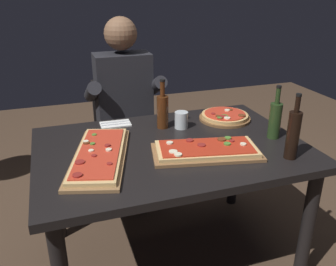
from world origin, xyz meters
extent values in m
plane|color=#4C3828|center=(0.00, 0.00, 0.00)|extent=(6.40, 6.40, 0.00)
cube|color=black|center=(0.00, 0.00, 0.72)|extent=(1.40, 0.96, 0.04)
cylinder|color=black|center=(0.62, -0.40, 0.35)|extent=(0.07, 0.07, 0.70)
cylinder|color=black|center=(-0.62, 0.40, 0.35)|extent=(0.07, 0.07, 0.70)
cylinder|color=black|center=(0.62, 0.40, 0.35)|extent=(0.07, 0.07, 0.70)
cube|color=brown|center=(0.13, -0.15, 0.75)|extent=(0.58, 0.36, 0.02)
cube|color=#DBB270|center=(0.13, -0.15, 0.77)|extent=(0.53, 0.32, 0.02)
cube|color=#B72D19|center=(0.13, -0.15, 0.78)|extent=(0.49, 0.29, 0.01)
cylinder|color=beige|center=(-0.03, -0.06, 0.79)|extent=(0.03, 0.03, 0.01)
cylinder|color=maroon|center=(0.28, -0.14, 0.79)|extent=(0.02, 0.02, 0.01)
cylinder|color=beige|center=(-0.03, -0.20, 0.79)|extent=(0.04, 0.04, 0.01)
cylinder|color=beige|center=(0.32, -0.20, 0.79)|extent=(0.03, 0.03, 0.01)
cylinder|color=#4C7F2D|center=(0.28, -0.10, 0.79)|extent=(0.03, 0.03, 0.01)
cylinder|color=beige|center=(-0.04, -0.16, 0.78)|extent=(0.04, 0.04, 0.01)
cylinder|color=maroon|center=(0.08, -0.07, 0.79)|extent=(0.04, 0.04, 0.01)
cylinder|color=maroon|center=(0.11, -0.14, 0.78)|extent=(0.04, 0.04, 0.01)
cylinder|color=#4C7F2D|center=(0.24, -0.17, 0.79)|extent=(0.04, 0.04, 0.01)
cylinder|color=brown|center=(0.24, -0.11, 0.79)|extent=(0.04, 0.04, 0.01)
cube|color=olive|center=(-0.38, -0.04, 0.75)|extent=(0.41, 0.67, 0.02)
cube|color=#DBB270|center=(-0.38, -0.04, 0.77)|extent=(0.37, 0.63, 0.02)
cube|color=red|center=(-0.38, -0.04, 0.78)|extent=(0.34, 0.57, 0.01)
cylinder|color=maroon|center=(-0.48, -0.13, 0.79)|extent=(0.04, 0.04, 0.01)
cylinder|color=#4C7F2D|center=(-0.40, 0.05, 0.79)|extent=(0.03, 0.03, 0.01)
cylinder|color=beige|center=(-0.42, -0.03, 0.78)|extent=(0.03, 0.03, 0.01)
cylinder|color=maroon|center=(-0.33, 0.01, 0.79)|extent=(0.03, 0.03, 0.01)
cylinder|color=#4C7F2D|center=(-0.38, 0.17, 0.78)|extent=(0.03, 0.03, 0.01)
cylinder|color=maroon|center=(-0.36, -0.19, 0.78)|extent=(0.03, 0.03, 0.01)
cylinder|color=beige|center=(-0.34, -0.05, 0.79)|extent=(0.03, 0.03, 0.01)
cylinder|color=maroon|center=(-0.50, -0.25, 0.79)|extent=(0.04, 0.04, 0.01)
cylinder|color=beige|center=(-0.43, 0.09, 0.79)|extent=(0.03, 0.03, 0.01)
cylinder|color=maroon|center=(-0.41, -0.09, 0.78)|extent=(0.03, 0.03, 0.01)
cylinder|color=brown|center=(-0.43, 0.07, 0.79)|extent=(0.03, 0.03, 0.01)
cylinder|color=brown|center=(0.44, 0.25, 0.75)|extent=(0.32, 0.32, 0.02)
cylinder|color=tan|center=(0.44, 0.25, 0.77)|extent=(0.29, 0.29, 0.02)
cylinder|color=red|center=(0.44, 0.25, 0.78)|extent=(0.25, 0.25, 0.01)
cylinder|color=#4C7F2D|center=(0.37, 0.19, 0.78)|extent=(0.03, 0.03, 0.01)
cylinder|color=maroon|center=(0.40, 0.20, 0.78)|extent=(0.04, 0.04, 0.01)
cylinder|color=brown|center=(0.37, 0.18, 0.78)|extent=(0.03, 0.03, 0.01)
cylinder|color=maroon|center=(0.36, 0.26, 0.79)|extent=(0.03, 0.03, 0.01)
cylinder|color=brown|center=(0.37, 0.21, 0.79)|extent=(0.03, 0.03, 0.01)
cylinder|color=brown|center=(0.52, 0.18, 0.79)|extent=(0.04, 0.04, 0.01)
cylinder|color=beige|center=(0.48, 0.29, 0.79)|extent=(0.03, 0.03, 0.01)
cylinder|color=beige|center=(0.41, 0.17, 0.79)|extent=(0.04, 0.04, 0.01)
cylinder|color=brown|center=(0.50, 0.30, 0.78)|extent=(0.04, 0.04, 0.00)
cylinder|color=#4C7F2D|center=(0.41, 0.20, 0.78)|extent=(0.04, 0.04, 0.01)
cylinder|color=#47230F|center=(0.03, 0.25, 0.84)|extent=(0.07, 0.07, 0.19)
cylinder|color=#47230F|center=(0.03, 0.25, 0.97)|extent=(0.03, 0.03, 0.09)
cylinder|color=black|center=(0.03, 0.25, 1.02)|extent=(0.03, 0.03, 0.01)
cylinder|color=black|center=(0.51, -0.32, 0.86)|extent=(0.06, 0.06, 0.24)
cylinder|color=black|center=(0.51, -0.32, 1.02)|extent=(0.02, 0.02, 0.08)
cylinder|color=black|center=(0.51, -0.32, 1.06)|extent=(0.03, 0.03, 0.01)
cylinder|color=#233819|center=(0.57, -0.08, 0.84)|extent=(0.07, 0.07, 0.20)
cylinder|color=#233819|center=(0.57, -0.08, 0.98)|extent=(0.02, 0.02, 0.09)
cylinder|color=black|center=(0.57, -0.08, 1.03)|extent=(0.03, 0.03, 0.01)
cylinder|color=silver|center=(0.14, 0.21, 0.79)|extent=(0.08, 0.08, 0.10)
cube|color=white|center=(-0.22, 0.38, 0.74)|extent=(0.18, 0.11, 0.01)
cube|color=silver|center=(-0.22, 0.37, 0.75)|extent=(0.17, 0.02, 0.00)
cube|color=silver|center=(-0.22, 0.40, 0.75)|extent=(0.17, 0.02, 0.00)
cube|color=black|center=(-0.09, 0.78, 0.43)|extent=(0.44, 0.44, 0.04)
cube|color=black|center=(-0.09, 0.98, 0.66)|extent=(0.40, 0.04, 0.42)
cylinder|color=black|center=(-0.28, 0.59, 0.21)|extent=(0.04, 0.04, 0.41)
cylinder|color=black|center=(0.10, 0.59, 0.21)|extent=(0.04, 0.04, 0.41)
cylinder|color=black|center=(-0.28, 0.97, 0.21)|extent=(0.04, 0.04, 0.41)
cylinder|color=black|center=(0.10, 0.97, 0.21)|extent=(0.04, 0.04, 0.41)
cylinder|color=#23232D|center=(-0.19, 0.60, 0.23)|extent=(0.11, 0.11, 0.45)
cylinder|color=#23232D|center=(0.01, 0.60, 0.23)|extent=(0.11, 0.11, 0.45)
cube|color=#23232D|center=(-0.09, 0.68, 0.51)|extent=(0.34, 0.40, 0.12)
cube|color=#232328|center=(-0.09, 0.78, 0.83)|extent=(0.38, 0.22, 0.52)
sphere|color=brown|center=(-0.09, 0.78, 1.22)|extent=(0.22, 0.22, 0.22)
cylinder|color=#232328|center=(-0.31, 0.73, 0.86)|extent=(0.09, 0.31, 0.21)
cylinder|color=#232328|center=(0.13, 0.73, 0.86)|extent=(0.09, 0.31, 0.21)
camera|label=1|loc=(-0.56, -1.62, 1.54)|focal=38.26mm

